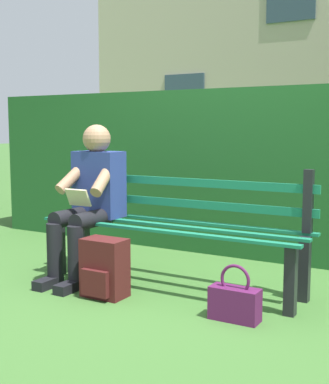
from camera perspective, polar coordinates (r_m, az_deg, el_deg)
name	(u,v)px	position (r m, az deg, el deg)	size (l,w,h in m)	color
ground	(171,286)	(3.97, 0.74, -10.17)	(60.00, 60.00, 0.00)	#3D6B2D
park_bench	(176,226)	(3.92, 1.22, -3.68)	(2.04, 0.47, 0.89)	black
person_seated	(89,197)	(4.12, -8.13, -0.52)	(0.44, 0.73, 1.20)	navy
hedge_backdrop	(264,168)	(5.02, 10.74, 2.58)	(5.80, 0.82, 1.63)	#1E5123
building_facade	(313,41)	(11.76, 15.77, 15.50)	(8.68, 3.20, 5.96)	#BCAD93
backpack	(104,268)	(3.71, -6.52, -8.22)	(0.30, 0.26, 0.41)	#4C1919
handbag	(235,302)	(3.30, 7.61, -11.72)	(0.31, 0.13, 0.35)	#59194C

